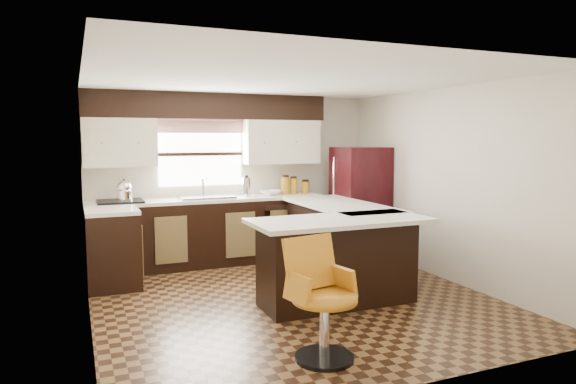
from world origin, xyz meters
name	(u,v)px	position (x,y,z in m)	size (l,w,h in m)	color
floor	(292,299)	(0.00, 0.00, 0.00)	(4.40, 4.40, 0.00)	#49301A
ceiling	(293,80)	(0.00, 0.00, 2.40)	(4.40, 4.40, 0.00)	silver
wall_back	(234,177)	(0.00, 2.20, 1.20)	(4.40, 4.40, 0.00)	beige
wall_front	(417,222)	(0.00, -2.20, 1.20)	(4.40, 4.40, 0.00)	beige
wall_left	(86,201)	(-2.10, 0.00, 1.20)	(4.40, 4.40, 0.00)	beige
wall_right	(447,185)	(2.10, 0.00, 1.20)	(4.40, 4.40, 0.00)	beige
base_cab_back	(210,233)	(-0.45, 1.90, 0.45)	(3.30, 0.60, 0.90)	black
base_cab_left	(113,250)	(-1.80, 1.25, 0.45)	(0.60, 0.70, 0.90)	black
counter_back	(210,199)	(-0.45, 1.90, 0.92)	(3.30, 0.60, 0.04)	silver
counter_left	(111,211)	(-1.80, 1.25, 0.92)	(0.60, 0.70, 0.04)	silver
soffit	(209,106)	(-0.40, 2.03, 2.22)	(3.40, 0.35, 0.36)	black
upper_cab_left	(120,143)	(-1.62, 2.03, 1.72)	(0.94, 0.35, 0.64)	beige
upper_cab_right	(281,142)	(0.68, 2.03, 1.72)	(1.14, 0.35, 0.64)	beige
window_pane	(201,154)	(-0.50, 2.18, 1.55)	(1.20, 0.02, 0.90)	white
valance	(201,127)	(-0.50, 2.14, 1.94)	(1.30, 0.06, 0.18)	#D19B93
sink	(206,197)	(-0.50, 1.88, 0.96)	(0.75, 0.45, 0.03)	#B2B2B7
dishwasher	(283,232)	(0.55, 1.61, 0.43)	(0.58, 0.03, 0.78)	black
cooktop	(120,201)	(-1.65, 1.88, 0.96)	(0.58, 0.50, 0.03)	black
peninsula_long	(338,242)	(0.90, 0.62, 0.45)	(0.60, 1.95, 0.90)	black
peninsula_return	(338,263)	(0.38, -0.35, 0.45)	(1.65, 0.60, 0.90)	black
counter_pen_long	(341,205)	(0.95, 0.62, 0.92)	(0.84, 1.95, 0.04)	silver
counter_pen_return	(340,221)	(0.35, -0.44, 0.92)	(1.89, 0.84, 0.04)	silver
refrigerator	(360,202)	(1.73, 1.47, 0.82)	(0.71, 0.68, 1.65)	black
bar_chair	(325,300)	(-0.38, -1.55, 0.49)	(0.52, 0.52, 0.98)	#BF7616
kettle	(124,190)	(-1.59, 1.88, 1.11)	(0.21, 0.21, 0.28)	silver
percolator	(246,187)	(0.09, 1.90, 1.08)	(0.13, 0.13, 0.27)	silver
mixing_bowl	(271,193)	(0.46, 1.90, 0.98)	(0.28, 0.28, 0.07)	white
canister_large	(285,186)	(0.71, 1.92, 1.07)	(0.12, 0.12, 0.26)	#9C6F16
canister_med	(294,186)	(0.84, 1.92, 1.06)	(0.12, 0.12, 0.23)	#9C6F16
canister_small	(305,187)	(1.04, 1.92, 1.03)	(0.12, 0.12, 0.18)	#9C6F16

